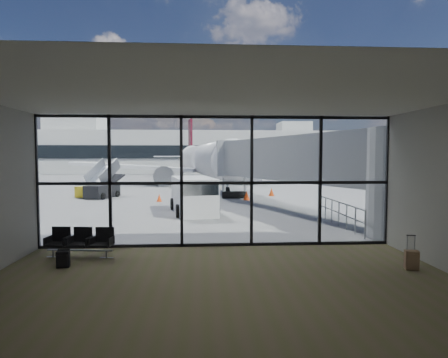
{
  "coord_description": "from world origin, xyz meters",
  "views": [
    {
      "loc": [
        -0.5,
        -12.76,
        3.09
      ],
      "look_at": [
        0.43,
        3.0,
        2.16
      ],
      "focal_mm": 30.0,
      "sensor_mm": 36.0,
      "label": 1
    }
  ],
  "objects": [
    {
      "name": "traffic_cone_c",
      "position": [
        5.0,
        16.5,
        0.31
      ],
      "size": [
        0.46,
        0.46,
        0.65
      ],
      "color": "#D03F0A",
      "rests_on": "ground"
    },
    {
      "name": "glass_curtain_wall",
      "position": [
        0.0,
        0.0,
        2.25
      ],
      "size": [
        12.1,
        0.12,
        4.5
      ],
      "color": "white",
      "rests_on": "ground"
    },
    {
      "name": "airliner",
      "position": [
        -0.23,
        30.9,
        2.73
      ],
      "size": [
        29.78,
        34.67,
        8.96
      ],
      "rotation": [
        0.0,
        0.0,
        0.14
      ],
      "color": "white",
      "rests_on": "ground"
    },
    {
      "name": "belt_loader",
      "position": [
        -7.99,
        15.96,
        0.58
      ],
      "size": [
        2.45,
        3.94,
        1.72
      ],
      "rotation": [
        0.0,
        0.0,
        -0.35
      ],
      "color": "black",
      "rests_on": "ground"
    },
    {
      "name": "service_van",
      "position": [
        -0.96,
        7.71,
        1.01
      ],
      "size": [
        2.81,
        4.79,
        1.96
      ],
      "rotation": [
        0.0,
        0.0,
        0.18
      ],
      "color": "white",
      "rests_on": "ground"
    },
    {
      "name": "tree_5",
      "position": [
        -15.0,
        72.0,
        5.88
      ],
      "size": [
        6.27,
        6.27,
        9.03
      ],
      "color": "#382619",
      "rests_on": "ground"
    },
    {
      "name": "lounge_shell",
      "position": [
        0.0,
        -4.8,
        2.65
      ],
      "size": [
        12.02,
        8.01,
        4.51
      ],
      "color": "brown",
      "rests_on": "ground"
    },
    {
      "name": "ground",
      "position": [
        0.0,
        40.0,
        0.0
      ],
      "size": [
        220.0,
        220.0,
        0.0
      ],
      "primitive_type": "plane",
      "color": "slate",
      "rests_on": "ground"
    },
    {
      "name": "seating_row",
      "position": [
        -4.24,
        -1.1,
        0.5
      ],
      "size": [
        2.04,
        0.8,
        0.91
      ],
      "rotation": [
        0.0,
        0.0,
        -0.12
      ],
      "color": "gray",
      "rests_on": "ground"
    },
    {
      "name": "jet_bridge",
      "position": [
        4.9,
        7.07,
        2.76
      ],
      "size": [
        8.0,
        16.5,
        4.33
      ],
      "color": "gray",
      "rests_on": "ground"
    },
    {
      "name": "traffic_cone_a",
      "position": [
        -3.47,
        13.26,
        0.25
      ],
      "size": [
        0.37,
        0.37,
        0.53
      ],
      "color": "#FE470D",
      "rests_on": "ground"
    },
    {
      "name": "apron_railing",
      "position": [
        5.6,
        3.5,
        0.72
      ],
      "size": [
        0.06,
        5.46,
        1.11
      ],
      "color": "gray",
      "rests_on": "ground"
    },
    {
      "name": "tree_1",
      "position": [
        -39.0,
        72.0,
        5.25
      ],
      "size": [
        5.61,
        5.61,
        8.07
      ],
      "color": "#382619",
      "rests_on": "ground"
    },
    {
      "name": "backpack",
      "position": [
        -4.38,
        -2.24,
        0.24
      ],
      "size": [
        0.36,
        0.34,
        0.5
      ],
      "rotation": [
        0.0,
        0.0,
        0.13
      ],
      "color": "black",
      "rests_on": "ground"
    },
    {
      "name": "mobile_stairs",
      "position": [
        -8.69,
        16.78,
        0.57
      ],
      "size": [
        2.81,
        3.71,
        2.37
      ],
      "rotation": [
        0.0,
        0.0,
        -0.43
      ],
      "color": "gold",
      "rests_on": "ground"
    },
    {
      "name": "far_terminal",
      "position": [
        -0.59,
        61.97,
        4.21
      ],
      "size": [
        80.0,
        12.2,
        11.0
      ],
      "color": "beige",
      "rests_on": "ground"
    },
    {
      "name": "tree_4",
      "position": [
        -21.0,
        72.0,
        5.25
      ],
      "size": [
        5.61,
        5.61,
        8.07
      ],
      "color": "#382619",
      "rests_on": "ground"
    },
    {
      "name": "suitcase",
      "position": [
        5.2,
        -3.04,
        0.29
      ],
      "size": [
        0.39,
        0.31,
        0.95
      ],
      "rotation": [
        0.0,
        0.0,
        -0.23
      ],
      "color": "#816348",
      "rests_on": "ground"
    },
    {
      "name": "tree_3",
      "position": [
        -27.0,
        72.0,
        4.63
      ],
      "size": [
        4.95,
        4.95,
        7.12
      ],
      "color": "#382619",
      "rests_on": "ground"
    },
    {
      "name": "traffic_cone_b",
      "position": [
        2.7,
        13.9,
        0.31
      ],
      "size": [
        0.46,
        0.46,
        0.66
      ],
      "color": "#F43F0C",
      "rests_on": "ground"
    },
    {
      "name": "tree_2",
      "position": [
        -33.0,
        72.0,
        5.88
      ],
      "size": [
        6.27,
        6.27,
        9.03
      ],
      "color": "#382619",
      "rests_on": "ground"
    }
  ]
}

